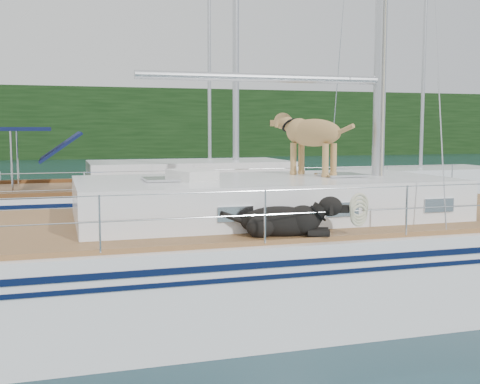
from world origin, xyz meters
name	(u,v)px	position (x,y,z in m)	size (l,w,h in m)	color
ground	(210,307)	(0.00, 0.00, 0.00)	(120.00, 120.00, 0.00)	black
tree_line	(81,123)	(0.00, 45.00, 3.00)	(90.00, 3.00, 6.00)	black
shore_bank	(81,151)	(0.00, 46.20, 0.60)	(92.00, 1.00, 1.20)	#595147
main_sailboat	(217,260)	(0.10, 0.00, 0.68)	(12.00, 3.80, 14.01)	white
neighbor_sailboat	(145,207)	(-0.01, 6.41, 0.63)	(11.00, 3.50, 13.30)	white
bg_boat_center	(210,179)	(4.00, 16.00, 0.45)	(7.20, 3.00, 11.65)	white
bg_boat_east	(420,180)	(12.00, 13.00, 0.46)	(6.40, 3.00, 11.65)	white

